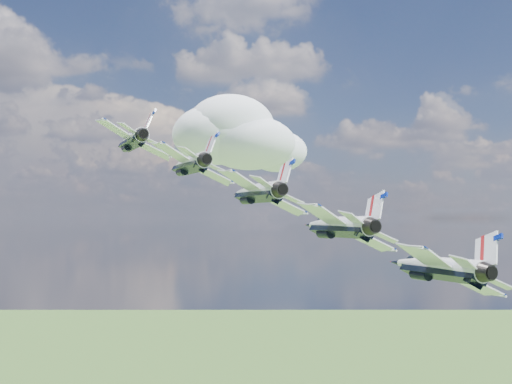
{
  "coord_description": "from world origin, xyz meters",
  "views": [
    {
      "loc": [
        -12.27,
        -52.27,
        143.07
      ],
      "look_at": [
        -1.37,
        16.78,
        145.94
      ],
      "focal_mm": 45.0,
      "sensor_mm": 36.0,
      "label": 1
    }
  ],
  "objects": [
    {
      "name": "cloud_far",
      "position": [
        31.15,
        237.04,
        178.44
      ],
      "size": [
        61.51,
        48.33,
        24.17
      ],
      "primitive_type": "ellipsoid",
      "color": "white"
    },
    {
      "name": "jet_3",
      "position": [
        5.57,
        9.38,
        142.34
      ],
      "size": [
        13.71,
        16.56,
        8.32
      ],
      "primitive_type": null,
      "rotation": [
        0.0,
        0.47,
        0.23
      ],
      "color": "white"
    },
    {
      "name": "jet_1",
      "position": [
        -8.31,
        24.17,
        149.54
      ],
      "size": [
        13.71,
        16.56,
        8.32
      ],
      "primitive_type": null,
      "rotation": [
        0.0,
        0.47,
        0.23
      ],
      "color": "white"
    },
    {
      "name": "jet_2",
      "position": [
        -1.37,
        16.78,
        145.94
      ],
      "size": [
        13.71,
        16.56,
        8.32
      ],
      "primitive_type": null,
      "rotation": [
        0.0,
        0.47,
        0.23
      ],
      "color": "white"
    },
    {
      "name": "jet_0",
      "position": [
        -15.25,
        31.57,
        153.13
      ],
      "size": [
        13.71,
        16.56,
        8.32
      ],
      "primitive_type": null,
      "rotation": [
        0.0,
        0.47,
        0.23
      ],
      "color": "white"
    },
    {
      "name": "jet_4",
      "position": [
        12.5,
        1.98,
        138.74
      ],
      "size": [
        13.71,
        16.56,
        8.32
      ],
      "primitive_type": null,
      "rotation": [
        0.0,
        0.47,
        0.23
      ],
      "color": "silver"
    }
  ]
}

